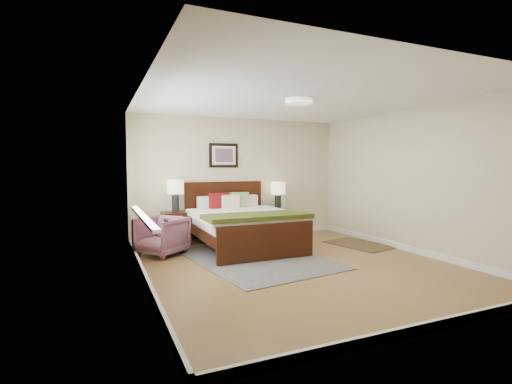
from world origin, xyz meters
The scene contains 18 objects.
floor centered at (0.00, 0.00, 0.00)m, with size 5.00×5.00×0.00m, color olive.
back_wall centered at (0.00, 2.50, 1.25)m, with size 4.50×0.04×2.50m, color #C0B38B.
front_wall centered at (0.00, -2.50, 1.25)m, with size 4.50×0.04×2.50m, color #C0B38B.
left_wall centered at (-2.25, 0.00, 1.25)m, with size 0.04×5.00×2.50m, color #C0B38B.
right_wall centered at (2.25, 0.00, 1.25)m, with size 0.04×5.00×2.50m, color #C0B38B.
ceiling centered at (0.00, 0.00, 2.50)m, with size 4.50×5.00×0.02m, color white.
window centered at (-2.20, 0.70, 1.38)m, with size 0.11×2.72×1.32m.
door centered at (-2.23, -1.75, 1.07)m, with size 0.06×1.00×2.18m.
ceil_fixture centered at (0.00, 0.00, 2.47)m, with size 0.44×0.44×0.08m.
bed centered at (-0.35, 1.44, 0.53)m, with size 1.78×2.15×1.16m.
wall_art centered at (-0.35, 2.47, 1.72)m, with size 0.62×0.05×0.50m.
nightstand_left centered at (-1.40, 2.25, 0.50)m, with size 0.52×0.47×0.62m.
nightstand_right centered at (0.81, 2.26, 0.34)m, with size 0.55×0.41×0.54m.
lamp_left centered at (-1.40, 2.27, 1.04)m, with size 0.32×0.32×0.61m.
lamp_right centered at (0.81, 2.27, 0.96)m, with size 0.32×0.32×0.61m.
armchair centered at (-1.80, 1.45, 0.32)m, with size 0.69×0.71×0.65m, color brown.
rug_persian centered at (-0.45, 0.59, 0.01)m, with size 1.87×2.63×0.01m, color #0C1D3C.
rug_navy centered at (1.80, 0.78, 0.01)m, with size 0.80×1.20×0.01m, color black.
Camera 1 is at (-2.78, -4.85, 1.50)m, focal length 26.00 mm.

